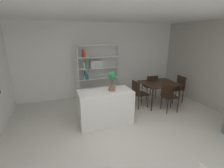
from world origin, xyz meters
TOP-DOWN VIEW (x-y plane):
  - ground_plane at (0.00, 0.00)m, footprint 9.37×9.37m
  - ceiling_slab at (0.00, 0.00)m, footprint 6.81×6.26m
  - back_partition at (0.00, 3.10)m, footprint 6.81×0.06m
  - kitchen_island at (-0.18, 0.91)m, footprint 1.40×0.67m
  - potted_plant_on_island at (-0.01, 0.89)m, footprint 0.21×0.21m
  - open_bookshelf at (-0.00, 2.71)m, footprint 1.49×0.34m
  - dining_table at (1.91, 1.54)m, footprint 1.15×0.97m
  - dining_chair_far at (1.91, 2.05)m, footprint 0.44×0.43m
  - dining_chair_window_side at (2.71, 1.54)m, footprint 0.48×0.48m
  - dining_chair_island_side at (1.12, 1.53)m, footprint 0.46×0.47m
  - dining_chair_near at (1.92, 1.03)m, footprint 0.45×0.43m

SIDE VIEW (x-z plane):
  - ground_plane at x=0.00m, z-range 0.00..0.00m
  - kitchen_island at x=-0.18m, z-range 0.00..0.91m
  - dining_chair_island_side at x=1.12m, z-range 0.09..0.98m
  - dining_chair_near at x=1.92m, z-range 0.10..1.00m
  - dining_chair_far at x=1.91m, z-range 0.10..1.00m
  - dining_chair_window_side at x=2.71m, z-range 0.09..1.02m
  - dining_table at x=1.91m, z-range 0.31..1.08m
  - open_bookshelf at x=0.00m, z-range 0.05..2.04m
  - potted_plant_on_island at x=-0.01m, z-range 0.97..1.49m
  - back_partition at x=0.00m, z-range 0.00..2.77m
  - ceiling_slab at x=0.00m, z-range 2.77..2.83m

